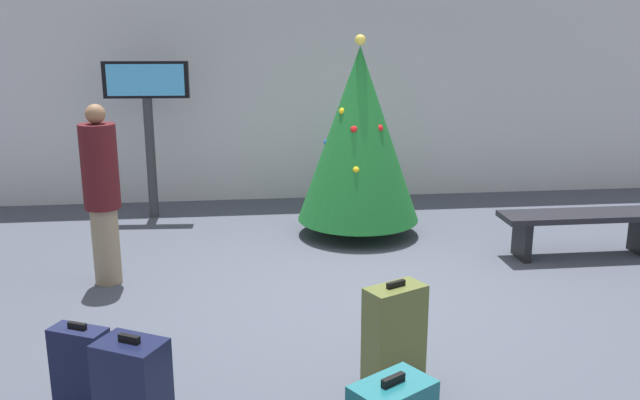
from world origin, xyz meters
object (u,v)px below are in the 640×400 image
at_px(flight_info_kiosk, 148,107).
at_px(suitcase_3, 81,368).
at_px(suitcase_0, 394,332).
at_px(waiting_bench, 583,223).
at_px(traveller_0, 102,191).
at_px(holiday_tree, 359,135).

height_order(flight_info_kiosk, suitcase_3, flight_info_kiosk).
bearing_deg(flight_info_kiosk, suitcase_0, -63.84).
height_order(flight_info_kiosk, waiting_bench, flight_info_kiosk).
distance_m(suitcase_0, suitcase_3, 2.08).
distance_m(traveller_0, suitcase_3, 2.34).
bearing_deg(traveller_0, suitcase_0, -41.98).
bearing_deg(holiday_tree, waiting_bench, -25.31).
height_order(waiting_bench, traveller_0, traveller_0).
xyz_separation_m(holiday_tree, waiting_bench, (2.25, -1.06, -0.82)).
relative_size(holiday_tree, suitcase_3, 3.91).
xyz_separation_m(waiting_bench, suitcase_3, (-4.65, -2.45, -0.09)).
bearing_deg(flight_info_kiosk, traveller_0, -93.73).
height_order(holiday_tree, suitcase_0, holiday_tree).
relative_size(flight_info_kiosk, suitcase_3, 3.35).
height_order(suitcase_0, suitcase_3, suitcase_0).
height_order(traveller_0, suitcase_0, traveller_0).
xyz_separation_m(flight_info_kiosk, waiting_bench, (4.75, -2.12, -1.05)).
xyz_separation_m(holiday_tree, flight_info_kiosk, (-2.50, 1.06, 0.23)).
bearing_deg(suitcase_0, holiday_tree, 84.43).
height_order(holiday_tree, flight_info_kiosk, holiday_tree).
relative_size(flight_info_kiosk, waiting_bench, 1.11).
height_order(traveller_0, suitcase_3, traveller_0).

